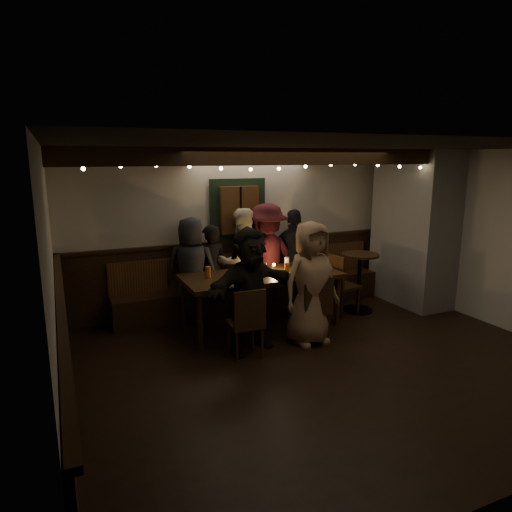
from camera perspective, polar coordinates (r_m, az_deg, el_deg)
name	(u,v)px	position (r m, az deg, el deg)	size (l,w,h in m)	color
room	(338,249)	(7.23, 10.18, 0.81)	(6.02, 5.01, 2.62)	black
dining_table	(262,279)	(6.64, 0.70, -2.85)	(2.30, 0.99, 1.00)	black
chair_near_left	(247,319)	(5.72, -1.08, -7.90)	(0.43, 0.43, 0.91)	black
chair_near_right	(315,305)	(6.25, 7.40, -6.15)	(0.44, 0.44, 0.93)	black
chair_end	(339,281)	(7.38, 10.30, -3.08)	(0.51, 0.51, 0.99)	black
high_top	(359,275)	(7.61, 12.79, -2.32)	(0.60, 0.60, 0.96)	black
person_a	(192,269)	(7.02, -8.04, -1.68)	(0.79, 0.51, 1.61)	#25262B
person_b	(211,271)	(7.14, -5.68, -1.93)	(0.54, 0.35, 1.48)	black
person_c	(241,262)	(7.24, -1.89, -0.75)	(0.83, 0.65, 1.71)	beige
person_d	(267,258)	(7.37, 1.34, -0.28)	(1.14, 0.66, 1.77)	#3B1117
person_e	(295,258)	(7.66, 4.84, -0.29)	(0.97, 0.40, 1.65)	black
person_f	(250,290)	(5.86, -0.75, -4.26)	(1.52, 0.48, 1.64)	black
person_g	(310,283)	(6.13, 6.83, -3.40)	(0.82, 0.53, 1.67)	#9D7653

